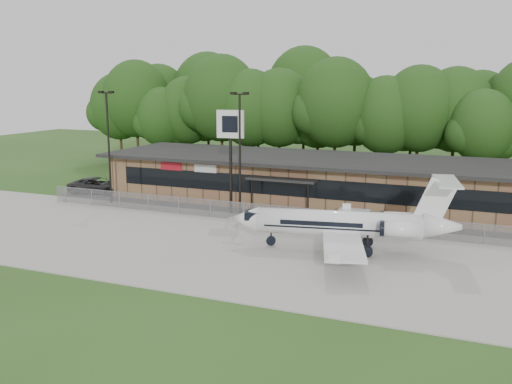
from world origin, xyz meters
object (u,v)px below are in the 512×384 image
at_px(terminal, 323,180).
at_px(pole_sign, 230,135).
at_px(suv, 98,186).
at_px(business_jet, 347,225).

bearing_deg(terminal, pole_sign, -129.88).
bearing_deg(suv, terminal, -92.60).
distance_m(business_jet, suv, 29.34).
xyz_separation_m(business_jet, suv, (-27.62, 9.86, -1.03)).
xyz_separation_m(terminal, pole_sign, (-5.97, -7.14, 4.52)).
distance_m(suv, pole_sign, 17.33).
height_order(business_jet, suv, business_jet).
distance_m(terminal, pole_sign, 10.35).
height_order(terminal, suv, terminal).
relative_size(terminal, suv, 7.05).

